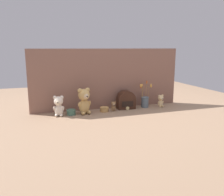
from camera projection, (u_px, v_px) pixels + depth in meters
The scene contains 10 objects.
ground_plane at pixel (113, 111), 2.62m from camera, with size 4.00×4.00×0.00m, color #8E7056.
backdrop_wall at pixel (108, 79), 2.71m from camera, with size 1.75×0.02×0.68m.
teddy_bear_large at pixel (84, 100), 2.50m from camera, with size 0.16×0.14×0.28m.
teddy_bear_medium at pixel (59, 105), 2.42m from camera, with size 0.12×0.11×0.21m.
teddy_bear_small at pixel (161, 100), 2.81m from camera, with size 0.08×0.08×0.15m.
teddy_bear_tiny at pixel (114, 106), 2.63m from camera, with size 0.06×0.05×0.11m.
flower_vase at pixel (145, 100), 2.79m from camera, with size 0.14×0.12×0.32m.
vintage_radio at pixel (126, 101), 2.72m from camera, with size 0.21×0.12×0.21m.
decorative_tin_tall at pixel (104, 109), 2.61m from camera, with size 0.10×0.10×0.05m.
decorative_tin_short at pixel (71, 112), 2.49m from camera, with size 0.10×0.10×0.06m.
Camera 1 is at (-0.80, -2.40, 0.69)m, focal length 38.00 mm.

